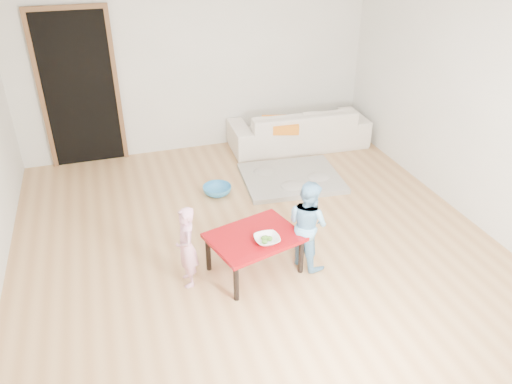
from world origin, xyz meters
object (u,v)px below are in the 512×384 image
child_blue (308,224)px  basin (217,190)px  red_table (255,253)px  bowl (267,240)px  child_pink (187,247)px  sofa (298,128)px

child_blue → basin: size_ratio=2.57×
red_table → child_blue: (0.53, -0.03, 0.25)m
bowl → child_pink: (-0.73, 0.16, -0.04)m
red_table → child_blue: bearing=-3.0°
child_blue → basin: bearing=-6.2°
sofa → red_table: sofa is taller
bowl → child_blue: (0.46, 0.11, 0.01)m
sofa → red_table: 3.06m
sofa → child_pink: (-2.18, -2.63, 0.11)m
bowl → child_pink: child_pink is taller
sofa → child_blue: (-0.99, -2.68, 0.17)m
red_table → bowl: bearing=-60.8°
child_pink → child_blue: child_blue is taller
red_table → child_pink: bearing=177.9°
child_pink → child_blue: 1.19m
child_pink → sofa: bearing=140.1°
red_table → child_blue: 0.59m
bowl → basin: (-0.06, 1.73, -0.39)m
sofa → basin: bearing=37.6°
sofa → child_blue: size_ratio=2.20×
child_pink → basin: 1.74m
bowl → child_blue: child_blue is taller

